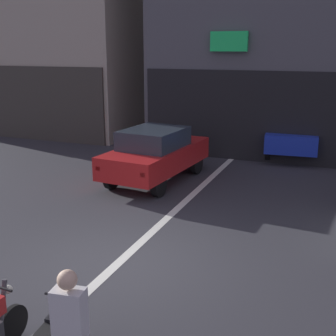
# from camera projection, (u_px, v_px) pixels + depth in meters

# --- Properties ---
(ground_plane) EXTENTS (120.00, 120.00, 0.00)m
(ground_plane) POSITION_uv_depth(u_px,v_px,m) (117.00, 264.00, 8.33)
(ground_plane) COLOR #333338
(lane_centre_line) EXTENTS (0.20, 18.00, 0.01)m
(lane_centre_line) POSITION_uv_depth(u_px,v_px,m) (209.00, 179.00, 13.70)
(lane_centre_line) COLOR silver
(lane_centre_line) RESTS_ON ground
(car_red_crossing_near) EXTENTS (2.11, 4.24, 1.64)m
(car_red_crossing_near) POSITION_uv_depth(u_px,v_px,m) (156.00, 153.00, 13.31)
(car_red_crossing_near) COLOR black
(car_red_crossing_near) RESTS_ON ground
(car_blue_down_street) EXTENTS (2.11, 4.24, 1.64)m
(car_blue_down_street) POSITION_uv_depth(u_px,v_px,m) (293.00, 132.00, 16.72)
(car_blue_down_street) COLOR black
(car_blue_down_street) RESTS_ON ground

